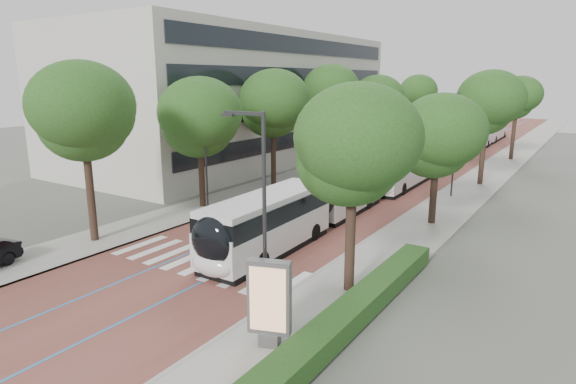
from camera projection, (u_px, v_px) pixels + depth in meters
name	position (u px, v px, depth m)	size (l,w,h in m)	color
ground	(190.00, 269.00, 23.71)	(160.00, 160.00, 0.00)	#51544C
road	(434.00, 159.00, 56.27)	(11.00, 140.00, 0.02)	brown
sidewalk_left	(374.00, 153.00, 60.26)	(4.00, 140.00, 0.12)	gray
sidewalk_right	(502.00, 164.00, 52.26)	(4.00, 140.00, 0.12)	gray
kerb_left	(388.00, 154.00, 59.25)	(0.20, 140.00, 0.14)	gray
kerb_right	(484.00, 163.00, 53.27)	(0.20, 140.00, 0.14)	gray
zebra_crossing	(207.00, 263.00, 24.41)	(10.55, 3.60, 0.01)	silver
lane_line_left	(420.00, 157.00, 57.12)	(0.12, 126.00, 0.01)	#2575BB
lane_line_right	(447.00, 160.00, 55.42)	(0.12, 126.00, 0.01)	#2575BB
office_building	(238.00, 98.00, 55.28)	(18.11, 40.00, 14.00)	#A7A59B
hedge	(359.00, 306.00, 18.74)	(1.20, 14.00, 0.80)	#193C14
streetlight_near	(260.00, 207.00, 16.63)	(1.82, 0.20, 8.00)	#2B2C2E
streetlight_far	(453.00, 136.00, 36.98)	(1.82, 0.20, 8.00)	#2B2C2E
lamp_post_left	(206.00, 155.00, 32.53)	(0.14, 0.14, 8.00)	#2B2C2E
trees_left	(316.00, 104.00, 46.76)	(6.47, 60.55, 10.02)	black
trees_right	(466.00, 118.00, 35.11)	(5.62, 47.00, 9.32)	black
lead_bus	(304.00, 208.00, 28.77)	(3.03, 18.46, 3.20)	black
bus_queued_0	(403.00, 168.00, 41.62)	(2.70, 12.43, 3.20)	silver
bus_queued_1	(443.00, 149.00, 52.47)	(3.15, 12.51, 3.20)	silver
bus_queued_2	(473.00, 138.00, 62.25)	(2.67, 12.43, 3.20)	silver
bus_queued_3	(492.00, 129.00, 72.86)	(2.70, 12.43, 3.20)	silver
ad_panel	(269.00, 301.00, 16.41)	(1.54, 0.88, 3.10)	#59595B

